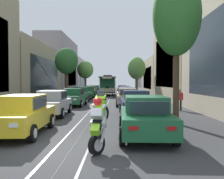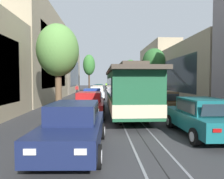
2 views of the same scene
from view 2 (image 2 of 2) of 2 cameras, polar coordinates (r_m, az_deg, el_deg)
The scene contains 25 objects.
ground_plane at distance 20.25m, azimuth 1.96°, elevation -4.04°, with size 160.00×160.00×0.00m, color #38383A.
trolley_track_rails at distance 16.04m, azimuth 3.13°, elevation -5.76°, with size 1.14×70.60×0.01m.
building_facade_right at distance 19.86m, azimuth -26.69°, elevation 7.18°, with size 5.71×62.30×10.43m.
parked_car_yellow_near_left at distance 43.15m, azimuth 2.86°, elevation 0.51°, with size 2.09×4.40×1.58m.
parked_car_silver_second_left at distance 37.72m, azimuth 3.97°, elevation 0.22°, with size 2.09×4.40×1.58m.
parked_car_green_mid_left at distance 31.61m, azimuth 4.71°, elevation -0.23°, with size 2.10×4.41×1.58m.
parked_car_green_fourth_left at distance 25.55m, azimuth 6.97°, elevation -0.89°, with size 2.11×4.41×1.58m.
parked_car_green_fifth_left at distance 20.34m, azimuth 8.69°, elevation -1.77°, with size 2.04×4.38×1.58m.
parked_car_brown_sixth_left at distance 14.42m, azimuth 14.34°, elevation -3.59°, with size 2.12×4.41×1.58m.
parked_car_teal_far_left at distance 9.29m, azimuth 24.14°, elevation -7.09°, with size 2.00×4.36×1.58m.
parked_car_green_near_right at distance 43.45m, azimuth -3.71°, elevation 0.52°, with size 2.05×4.38×1.58m.
parked_car_navy_second_right at distance 37.25m, azimuth -4.11°, elevation 0.19°, with size 2.06×4.39×1.58m.
parked_car_beige_mid_right at distance 31.23m, azimuth -4.03°, elevation -0.26°, with size 2.10×4.41×1.58m.
parked_car_white_fourth_right at distance 24.86m, azimuth -4.37°, elevation -0.98°, with size 2.10×4.40×1.58m.
parked_car_blue_fifth_right at distance 18.84m, azimuth -5.64°, elevation -2.10°, with size 2.02×4.37×1.58m.
parked_car_red_sixth_right at distance 12.88m, azimuth -6.52°, elevation -4.25°, with size 2.02×4.37×1.58m.
parked_car_navy_far_right at distance 6.82m, azimuth -10.90°, elevation -10.36°, with size 2.11×4.41×1.58m.
street_tree_kerb_left_near at distance 44.08m, azimuth 5.30°, elevation 6.13°, with size 2.61×2.41×6.92m.
street_tree_kerb_left_second at distance 24.88m, azimuth 11.88°, elevation 7.75°, with size 2.74×2.57×6.23m.
street_tree_kerb_right_near at distance 40.60m, azimuth -6.57°, elevation 6.92°, with size 2.41×2.44×7.55m.
street_tree_kerb_right_second at distance 14.47m, azimuth -15.15°, elevation 10.52°, with size 2.86×3.06×6.20m.
cable_car_trolley at distance 12.58m, azimuth 4.63°, elevation -0.46°, with size 2.66×9.15×3.28m.
motorcycle_with_rider at distance 45.30m, azimuth -1.60°, elevation 0.82°, with size 0.55×1.84×1.85m.
pedestrian_on_left_pavement at distance 34.95m, azimuth -9.99°, elevation 0.16°, with size 0.55×0.37×1.59m.
street_sign_post at distance 44.06m, azimuth 4.79°, elevation 1.76°, with size 0.36×0.07×2.80m.
Camera 2 is at (1.55, 45.10, 2.32)m, focal length 32.03 mm.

